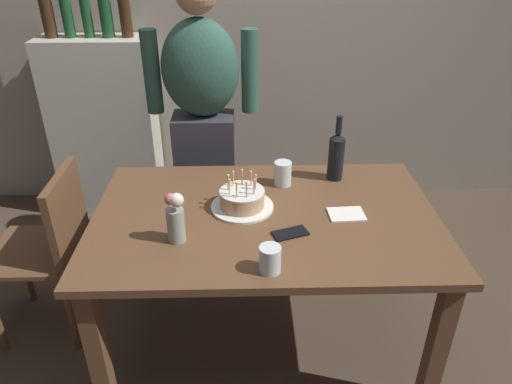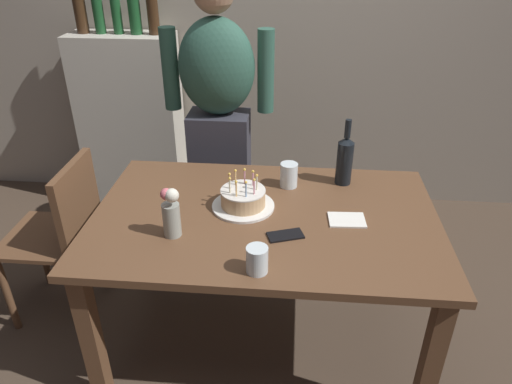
# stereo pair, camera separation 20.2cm
# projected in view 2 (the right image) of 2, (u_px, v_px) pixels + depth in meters

# --- Properties ---
(ground_plane) EXTENTS (10.00, 10.00, 0.00)m
(ground_plane) POSITION_uv_depth(u_px,v_px,m) (263.00, 337.00, 2.42)
(ground_plane) COLOR #47382B
(back_wall) EXTENTS (5.20, 0.10, 2.60)m
(back_wall) POSITION_uv_depth(u_px,v_px,m) (283.00, 18.00, 3.12)
(back_wall) COLOR #9E9384
(back_wall) RESTS_ON ground_plane
(dining_table) EXTENTS (1.50, 0.96, 0.74)m
(dining_table) POSITION_uv_depth(u_px,v_px,m) (265.00, 233.00, 2.10)
(dining_table) COLOR brown
(dining_table) RESTS_ON ground_plane
(birthday_cake) EXTENTS (0.28, 0.28, 0.16)m
(birthday_cake) POSITION_uv_depth(u_px,v_px,m) (243.00, 199.00, 2.09)
(birthday_cake) COLOR white
(birthday_cake) RESTS_ON dining_table
(water_glass_near) EXTENTS (0.08, 0.08, 0.10)m
(water_glass_near) POSITION_uv_depth(u_px,v_px,m) (258.00, 260.00, 1.70)
(water_glass_near) COLOR silver
(water_glass_near) RESTS_ON dining_table
(water_glass_far) EXTENTS (0.08, 0.08, 0.12)m
(water_glass_far) POSITION_uv_depth(u_px,v_px,m) (289.00, 175.00, 2.25)
(water_glass_far) COLOR silver
(water_glass_far) RESTS_ON dining_table
(wine_bottle) EXTENTS (0.08, 0.08, 0.33)m
(wine_bottle) POSITION_uv_depth(u_px,v_px,m) (345.00, 159.00, 2.25)
(wine_bottle) COLOR black
(wine_bottle) RESTS_ON dining_table
(cell_phone) EXTENTS (0.16, 0.12, 0.01)m
(cell_phone) POSITION_uv_depth(u_px,v_px,m) (285.00, 235.00, 1.91)
(cell_phone) COLOR black
(cell_phone) RESTS_ON dining_table
(napkin_stack) EXTENTS (0.16, 0.12, 0.01)m
(napkin_stack) POSITION_uv_depth(u_px,v_px,m) (347.00, 220.00, 2.01)
(napkin_stack) COLOR white
(napkin_stack) RESTS_ON dining_table
(flower_vase) EXTENTS (0.08, 0.08, 0.22)m
(flower_vase) POSITION_uv_depth(u_px,v_px,m) (171.00, 213.00, 1.87)
(flower_vase) COLOR #999E93
(flower_vase) RESTS_ON dining_table
(person_man_bearded) EXTENTS (0.61, 0.27, 1.66)m
(person_man_bearded) POSITION_uv_depth(u_px,v_px,m) (219.00, 121.00, 2.66)
(person_man_bearded) COLOR #33333D
(person_man_bearded) RESTS_ON ground_plane
(dining_chair) EXTENTS (0.42, 0.42, 0.87)m
(dining_chair) POSITION_uv_depth(u_px,v_px,m) (64.00, 228.00, 2.36)
(dining_chair) COLOR brown
(dining_chair) RESTS_ON ground_plane
(shelf_cabinet) EXTENTS (0.69, 0.30, 1.52)m
(shelf_cabinet) POSITION_uv_depth(u_px,v_px,m) (131.00, 120.00, 3.34)
(shelf_cabinet) COLOR beige
(shelf_cabinet) RESTS_ON ground_plane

